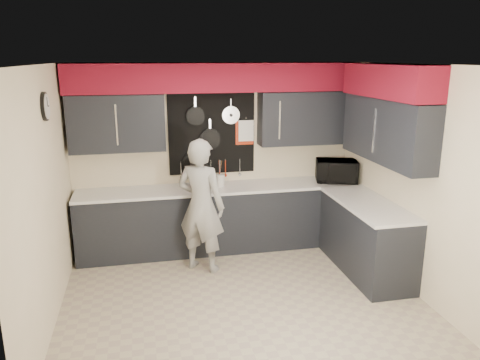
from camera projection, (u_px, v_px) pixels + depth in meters
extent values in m
plane|color=tan|center=(241.00, 297.00, 5.38)|extent=(4.00, 4.00, 0.00)
cube|color=#F7E2BE|center=(215.00, 156.00, 6.69)|extent=(4.00, 0.01, 2.60)
cube|color=black|center=(117.00, 123.00, 6.14)|extent=(1.24, 0.32, 0.75)
cube|color=black|center=(305.00, 118.00, 6.67)|extent=(1.34, 0.32, 0.75)
cube|color=maroon|center=(216.00, 78.00, 6.25)|extent=(3.94, 0.36, 0.38)
cube|color=black|center=(212.00, 133.00, 6.59)|extent=(1.22, 0.03, 1.15)
cylinder|color=black|center=(195.00, 116.00, 6.44)|extent=(0.26, 0.04, 0.26)
cylinder|color=black|center=(210.00, 139.00, 6.57)|extent=(0.30, 0.04, 0.30)
cylinder|color=black|center=(192.00, 162.00, 6.59)|extent=(0.27, 0.04, 0.27)
cylinder|color=silver|center=(231.00, 115.00, 6.55)|extent=(0.25, 0.02, 0.25)
cube|color=#B82B0E|center=(245.00, 133.00, 6.67)|extent=(0.26, 0.01, 0.34)
cube|color=white|center=(246.00, 131.00, 6.65)|extent=(0.22, 0.01, 0.30)
cylinder|color=silver|center=(181.00, 169.00, 6.60)|extent=(0.01, 0.01, 0.20)
cylinder|color=silver|center=(196.00, 169.00, 6.65)|extent=(0.01, 0.01, 0.20)
cylinder|color=silver|center=(211.00, 168.00, 6.69)|extent=(0.01, 0.01, 0.20)
cylinder|color=silver|center=(225.00, 167.00, 6.73)|extent=(0.01, 0.01, 0.20)
cylinder|color=silver|center=(240.00, 167.00, 6.78)|extent=(0.01, 0.01, 0.20)
cube|color=#F7E2BE|center=(408.00, 178.00, 5.45)|extent=(0.01, 3.50, 2.60)
cube|color=black|center=(387.00, 130.00, 5.57)|extent=(0.32, 1.70, 0.75)
cube|color=maroon|center=(389.00, 81.00, 5.42)|extent=(0.36, 1.70, 0.38)
cube|color=#F7E2BE|center=(45.00, 200.00, 4.64)|extent=(0.01, 3.50, 2.60)
cylinder|color=black|center=(45.00, 106.00, 4.80)|extent=(0.04, 0.30, 0.30)
cylinder|color=white|center=(47.00, 106.00, 4.80)|extent=(0.01, 0.26, 0.26)
cube|color=black|center=(220.00, 219.00, 6.64)|extent=(3.90, 0.60, 0.88)
cube|color=white|center=(219.00, 188.00, 6.50)|extent=(3.90, 0.63, 0.04)
cube|color=black|center=(366.00, 238.00, 5.94)|extent=(0.60, 1.60, 0.88)
cube|color=white|center=(367.00, 204.00, 5.82)|extent=(0.63, 1.60, 0.04)
cube|color=black|center=(223.00, 252.00, 6.49)|extent=(3.90, 0.06, 0.10)
imported|color=black|center=(336.00, 171.00, 6.74)|extent=(0.66, 0.53, 0.32)
cube|color=#341B10|center=(210.00, 181.00, 6.43)|extent=(0.11, 0.11, 0.20)
cylinder|color=silver|center=(220.00, 180.00, 6.51)|extent=(0.13, 0.13, 0.17)
cube|color=black|center=(200.00, 187.00, 6.41)|extent=(0.22, 0.26, 0.03)
cube|color=black|center=(198.00, 174.00, 6.45)|extent=(0.20, 0.09, 0.32)
cube|color=black|center=(199.00, 166.00, 6.33)|extent=(0.22, 0.26, 0.06)
cylinder|color=black|center=(200.00, 182.00, 6.37)|extent=(0.12, 0.12, 0.15)
imported|color=#A1A19F|center=(201.00, 206.00, 5.87)|extent=(0.75, 0.69, 1.72)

